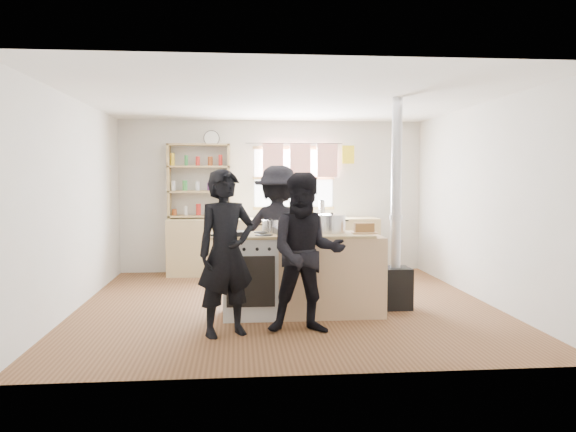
% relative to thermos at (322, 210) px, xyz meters
% --- Properties ---
extents(ground, '(5.00, 5.00, 0.01)m').
position_rel_thermos_xyz_m(ground, '(-0.79, -2.22, -1.04)').
color(ground, brown).
rests_on(ground, ground).
extents(back_counter, '(3.40, 0.55, 0.90)m').
position_rel_thermos_xyz_m(back_counter, '(-0.79, 0.00, -0.59)').
color(back_counter, tan).
rests_on(back_counter, ground).
extents(shelving_unit, '(1.00, 0.28, 1.20)m').
position_rel_thermos_xyz_m(shelving_unit, '(-1.99, 0.12, 0.47)').
color(shelving_unit, tan).
rests_on(shelving_unit, back_counter).
extents(thermos, '(0.10, 0.10, 0.28)m').
position_rel_thermos_xyz_m(thermos, '(0.00, 0.00, 0.00)').
color(thermos, silver).
rests_on(thermos, back_counter).
extents(cooking_island, '(1.97, 0.64, 0.93)m').
position_rel_thermos_xyz_m(cooking_island, '(-0.64, -2.77, -0.57)').
color(cooking_island, silver).
rests_on(cooking_island, ground).
extents(skillet_greens, '(0.41, 0.41, 0.05)m').
position_rel_thermos_xyz_m(skillet_greens, '(-1.40, -2.90, -0.08)').
color(skillet_greens, black).
rests_on(skillet_greens, cooking_island).
extents(roast_tray, '(0.38, 0.30, 0.07)m').
position_rel_thermos_xyz_m(roast_tray, '(-0.78, -2.73, -0.07)').
color(roast_tray, silver).
rests_on(roast_tray, cooking_island).
extents(stockpot_stove, '(0.20, 0.20, 0.17)m').
position_rel_thermos_xyz_m(stockpot_stove, '(-1.00, -2.62, -0.04)').
color(stockpot_stove, '#BCBCBE').
rests_on(stockpot_stove, cooking_island).
extents(stockpot_counter, '(0.32, 0.32, 0.23)m').
position_rel_thermos_xyz_m(stockpot_counter, '(-0.29, -2.69, -0.00)').
color(stockpot_counter, silver).
rests_on(stockpot_counter, cooking_island).
extents(bread_board, '(0.29, 0.21, 0.12)m').
position_rel_thermos_xyz_m(bread_board, '(0.05, -2.82, -0.06)').
color(bread_board, tan).
rests_on(bread_board, cooking_island).
extents(flue_heater, '(0.35, 0.35, 2.50)m').
position_rel_thermos_xyz_m(flue_heater, '(0.50, -2.54, -0.39)').
color(flue_heater, black).
rests_on(flue_heater, ground).
extents(person_near_left, '(0.71, 0.61, 1.65)m').
position_rel_thermos_xyz_m(person_near_left, '(-1.49, -3.52, -0.22)').
color(person_near_left, black).
rests_on(person_near_left, ground).
extents(person_near_right, '(0.81, 0.64, 1.62)m').
position_rel_thermos_xyz_m(person_near_right, '(-0.69, -3.50, -0.23)').
color(person_near_right, black).
rests_on(person_near_right, ground).
extents(person_far, '(1.26, 0.98, 1.71)m').
position_rel_thermos_xyz_m(person_far, '(-0.85, -1.90, -0.18)').
color(person_far, black).
rests_on(person_far, ground).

